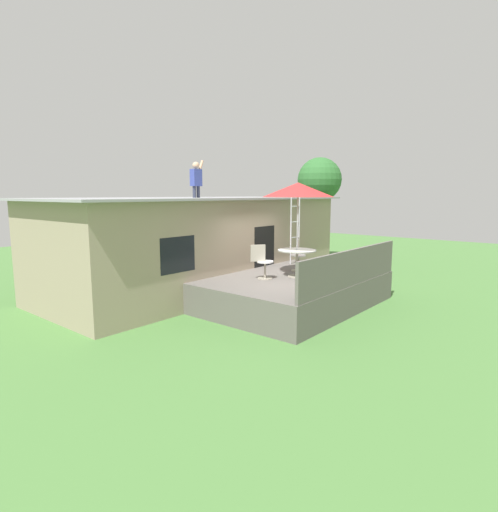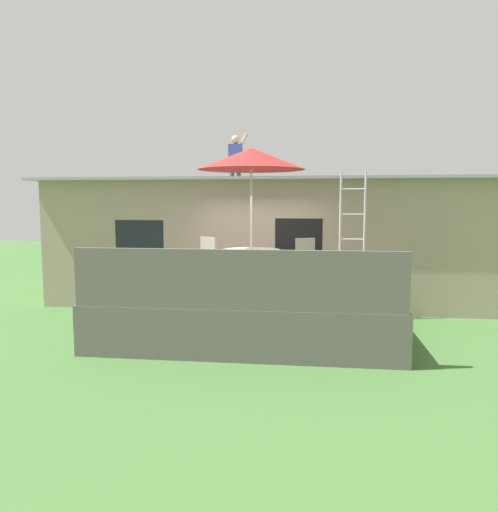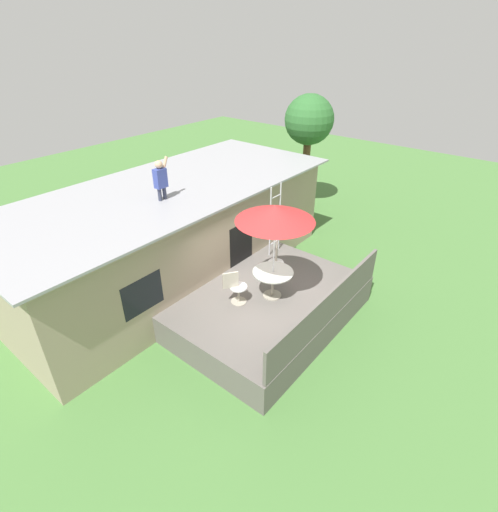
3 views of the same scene
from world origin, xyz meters
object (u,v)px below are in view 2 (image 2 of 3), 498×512
object	(u,v)px
step_ladder	(352,227)
patio_chair_left	(213,261)
patio_chair_right	(299,263)
patio_umbrella	(251,159)
patio_table	(251,258)
person_figure	(236,154)

from	to	relation	value
step_ladder	patio_chair_left	bearing A→B (deg)	-164.17
patio_chair_right	patio_umbrella	bearing A→B (deg)	0.00
patio_table	patio_chair_right	size ratio (longest dim) A/B	1.13
patio_table	patio_chair_right	xyz separation A→B (m)	(0.85, 0.50, -0.13)
patio_umbrella	patio_chair_left	world-z (taller)	patio_umbrella
step_ladder	patio_umbrella	bearing A→B (deg)	-145.07
patio_umbrella	patio_chair_left	size ratio (longest dim) A/B	2.76
patio_chair_left	patio_chair_right	distance (m)	1.66
patio_table	person_figure	world-z (taller)	person_figure
person_figure	patio_chair_right	world-z (taller)	person_figure
step_ladder	patio_chair_right	xyz separation A→B (m)	(-1.03, -0.81, -0.64)
patio_umbrella	person_figure	size ratio (longest dim) A/B	2.29
patio_table	patio_umbrella	size ratio (longest dim) A/B	0.41
person_figure	patio_chair_left	bearing A→B (deg)	-91.36
person_figure	patio_chair_left	size ratio (longest dim) A/B	1.21
person_figure	patio_chair_left	world-z (taller)	person_figure
step_ladder	patio_chair_left	size ratio (longest dim) A/B	2.39
patio_umbrella	step_ladder	xyz separation A→B (m)	(1.88, 1.31, -1.25)
patio_table	patio_umbrella	bearing A→B (deg)	97.13
patio_chair_left	patio_chair_right	world-z (taller)	same
patio_chair_left	patio_chair_right	xyz separation A→B (m)	(1.66, -0.05, 0.00)
person_figure	patio_table	bearing A→B (deg)	-76.38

